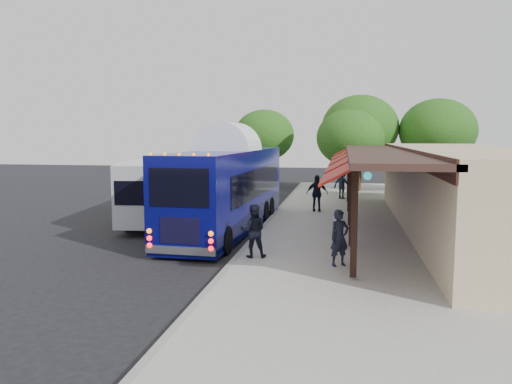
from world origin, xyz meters
The scene contains 15 objects.
ground centered at (0.00, 0.00, 0.00)m, with size 90.00×90.00×0.00m, color black.
sidewalk centered at (5.00, 4.00, 0.07)m, with size 10.00×40.00×0.15m, color #9E9B93.
curb centered at (0.05, 4.00, 0.07)m, with size 0.20×40.00×0.16m, color gray.
station_shelter centered at (8.38, 4.00, 1.85)m, with size 8.15×20.00×3.60m.
coach_bus centered at (-1.45, 3.22, 2.00)m, with size 2.98×11.75×3.72m.
city_bus centered at (-4.99, 6.27, 1.66)m, with size 3.62×11.37×3.00m.
ped_a centered at (3.38, -2.58, 1.02)m, with size 0.63×0.42×1.74m, color black.
ped_b centered at (0.60, -1.98, 1.03)m, with size 0.85×0.66×1.75m, color black.
ped_c centered at (2.14, 8.18, 1.10)m, with size 1.12×0.47×1.91m, color black.
ped_d centered at (3.40, 13.78, 1.09)m, with size 1.21×0.70×1.88m, color black.
sign_board centered at (3.22, 0.24, 0.88)m, with size 0.14×0.49×1.08m.
tree_left centered at (3.88, 16.83, 3.92)m, with size 4.60×4.60×5.89m.
tree_mid centered at (4.55, 18.44, 4.61)m, with size 5.41×5.41×6.92m.
tree_right centered at (9.71, 18.00, 4.39)m, with size 5.14×5.14×6.58m.
tree_far centered at (-2.82, 21.67, 4.08)m, with size 4.78×4.78×6.12m.
Camera 1 is at (3.46, -17.73, 4.15)m, focal length 35.00 mm.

